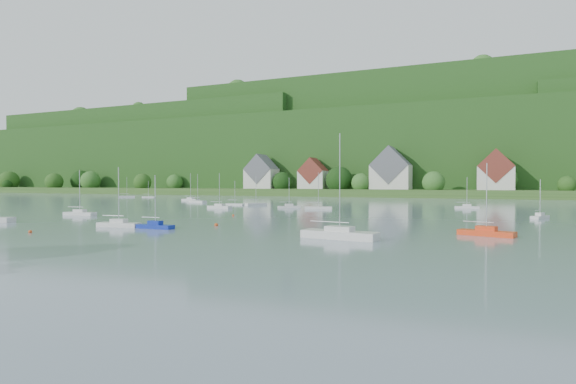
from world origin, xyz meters
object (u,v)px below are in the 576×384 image
at_px(near_sailboat_6, 80,213).
at_px(near_sailboat_3, 119,224).
at_px(near_sailboat_5, 486,232).
at_px(near_sailboat_4, 340,234).
at_px(near_sailboat_1, 155,225).

bearing_deg(near_sailboat_6, near_sailboat_3, -38.23).
distance_m(near_sailboat_3, near_sailboat_5, 45.07).
distance_m(near_sailboat_4, near_sailboat_5, 16.55).
xyz_separation_m(near_sailboat_1, near_sailboat_3, (-5.73, -0.28, 0.03)).
height_order(near_sailboat_3, near_sailboat_6, near_sailboat_6).
bearing_deg(near_sailboat_3, near_sailboat_4, -8.91).
distance_m(near_sailboat_4, near_sailboat_6, 54.31).
relative_size(near_sailboat_5, near_sailboat_6, 0.99).
bearing_deg(near_sailboat_1, near_sailboat_3, -178.16).
xyz_separation_m(near_sailboat_4, near_sailboat_6, (-52.38, 14.34, -0.09)).
bearing_deg(near_sailboat_5, near_sailboat_3, -152.38).
xyz_separation_m(near_sailboat_5, near_sailboat_6, (-66.34, 5.44, 0.00)).
bearing_deg(near_sailboat_6, near_sailboat_1, -32.15).
bearing_deg(near_sailboat_4, near_sailboat_6, 172.21).
relative_size(near_sailboat_3, near_sailboat_4, 0.72).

